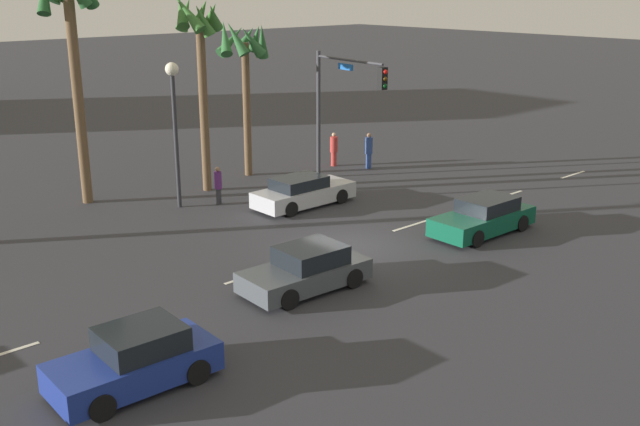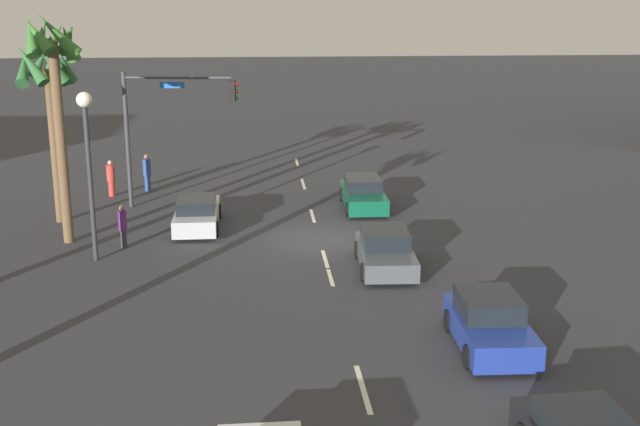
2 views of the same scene
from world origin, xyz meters
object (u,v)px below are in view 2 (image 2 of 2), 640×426
object	(u,v)px
traffic_signal	(164,116)
palm_tree_1	(54,68)
streetlamp	(87,144)
car_3	(385,251)
car_5	(363,194)
pedestrian_2	(123,225)
car_1	(197,213)
car_4	(489,324)
pedestrian_1	(111,178)
palm_tree_2	(48,83)
pedestrian_0	(147,172)

from	to	relation	value
traffic_signal	palm_tree_1	bearing A→B (deg)	147.76
streetlamp	car_3	bearing A→B (deg)	-99.84
car_5	car_3	bearing A→B (deg)	177.31
car_5	pedestrian_2	bearing A→B (deg)	118.07
car_1	palm_tree_1	world-z (taller)	palm_tree_1
car_5	pedestrian_2	world-z (taller)	pedestrian_2
car_4	pedestrian_1	distance (m)	23.02
pedestrian_2	car_3	bearing A→B (deg)	-108.90
car_4	car_5	xyz separation A→B (m)	(15.57, 1.33, -0.03)
traffic_signal	palm_tree_2	xyz separation A→B (m)	(-2.17, 4.45, 1.76)
pedestrian_2	car_1	bearing A→B (deg)	-46.10
car_5	pedestrian_0	distance (m)	11.16
car_4	palm_tree_1	xyz separation A→B (m)	(11.01, 13.69, 6.13)
palm_tree_2	car_3	bearing A→B (deg)	-119.39
car_3	car_1	bearing A→B (deg)	50.00
car_3	car_4	distance (m)	7.10
car_4	streetlamp	distance (m)	15.42
palm_tree_1	traffic_signal	bearing A→B (deg)	-32.24
pedestrian_2	pedestrian_0	bearing A→B (deg)	1.50
car_1	car_3	world-z (taller)	car_3
car_1	pedestrian_0	distance (m)	7.61
pedestrian_1	palm_tree_2	world-z (taller)	palm_tree_2
pedestrian_2	palm_tree_1	size ratio (longest dim) A/B	0.19
car_4	car_5	size ratio (longest dim) A/B	0.88
car_4	pedestrian_1	size ratio (longest dim) A/B	2.24
car_3	car_5	bearing A→B (deg)	-2.69
palm_tree_2	streetlamp	bearing A→B (deg)	-155.15
streetlamp	car_4	bearing A→B (deg)	-125.50
car_4	traffic_signal	size ratio (longest dim) A/B	0.64
car_3	streetlamp	world-z (taller)	streetlamp
traffic_signal	streetlamp	world-z (taller)	traffic_signal
car_4	traffic_signal	world-z (taller)	traffic_signal
car_5	pedestrian_0	size ratio (longest dim) A/B	2.44
car_3	streetlamp	xyz separation A→B (m)	(1.81, 10.45, 3.68)
car_4	palm_tree_1	distance (m)	18.61
streetlamp	car_1	bearing A→B (deg)	-40.38
car_5	palm_tree_1	distance (m)	14.54
pedestrian_1	palm_tree_2	size ratio (longest dim) A/B	0.23
car_4	pedestrian_2	distance (m)	15.30
traffic_signal	pedestrian_2	world-z (taller)	traffic_signal
streetlamp	palm_tree_2	world-z (taller)	palm_tree_2
pedestrian_0	palm_tree_1	distance (m)	10.72
pedestrian_0	palm_tree_2	size ratio (longest dim) A/B	0.24
streetlamp	palm_tree_1	distance (m)	3.71
car_3	palm_tree_2	world-z (taller)	palm_tree_2
car_1	car_3	size ratio (longest dim) A/B	1.10
car_5	streetlamp	bearing A→B (deg)	122.30
car_5	pedestrian_1	size ratio (longest dim) A/B	2.56
streetlamp	palm_tree_2	bearing A→B (deg)	24.85
car_1	pedestrian_0	size ratio (longest dim) A/B	2.48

